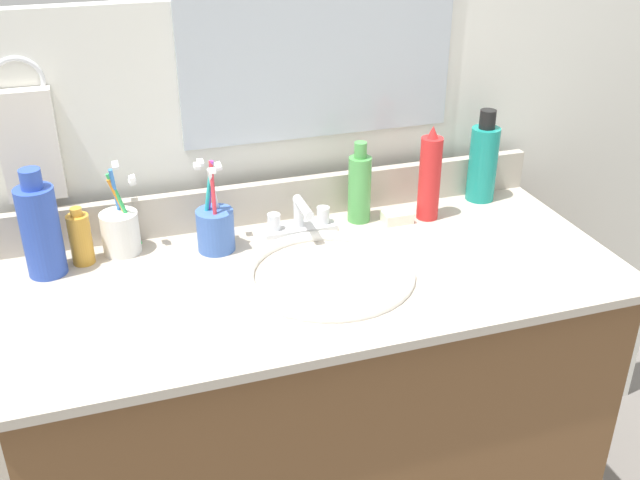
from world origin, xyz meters
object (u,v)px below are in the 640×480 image
Objects in this scene: bottle_shampoo_blue at (41,229)px; cup_blue_plastic at (215,227)px; hand_towel at (29,146)px; cup_white_ceramic at (121,231)px; faucet at (300,220)px; bottle_oil_amber at (81,238)px; bottle_mouthwash_teal at (483,161)px; bottle_toner_green at (360,187)px; soap_bar at (397,217)px; bottle_spray_red at (430,177)px.

bottle_shampoo_blue reaches higher than cup_blue_plastic.
hand_towel is 0.24m from cup_white_ceramic.
faucet is 0.45m from bottle_oil_amber.
cup_white_ceramic is at bearing 175.67° from faucet.
bottle_mouthwash_teal is 1.19× the size of bottle_toner_green.
soap_bar is at bearing -166.78° from bottle_mouthwash_teal.
faucet is at bearing -173.27° from bottle_toner_green.
bottle_oil_amber reaches higher than soap_bar.
bottle_toner_green is 0.93× the size of cup_blue_plastic.
bottle_spray_red is 3.34× the size of soap_bar.
bottle_oil_amber is at bearing 178.02° from soap_bar.
bottle_mouthwash_teal is 1.15× the size of cup_white_ceramic.
soap_bar is (0.40, 0.00, -0.04)m from cup_blue_plastic.
bottle_toner_green is 0.97× the size of cup_white_ceramic.
bottle_toner_green reaches higher than faucet.
bottle_toner_green is 1.53× the size of bottle_oil_amber.
bottle_mouthwash_teal reaches higher than bottle_oil_amber.
bottle_oil_amber is (-0.45, 0.00, 0.03)m from faucet.
bottle_spray_red is (0.74, -0.02, 0.04)m from bottle_oil_amber.
bottle_shampoo_blue is at bearing 179.91° from bottle_spray_red.
bottle_spray_red is 0.48m from cup_blue_plastic.
hand_towel reaches higher than soap_bar.
bottle_toner_green is 0.33m from cup_blue_plastic.
bottle_toner_green is 0.85× the size of bottle_spray_red.
faucet is at bearing -4.33° from cup_white_ceramic.
bottle_spray_red is at bearing -161.22° from bottle_mouthwash_teal.
bottle_spray_red is at bearing -3.98° from cup_white_ceramic.
bottle_spray_red is (-0.16, -0.05, 0.00)m from bottle_mouthwash_teal.
cup_blue_plastic is (0.33, -0.12, -0.17)m from hand_towel.
bottle_shampoo_blue is at bearing -177.08° from bottle_toner_green.
cup_blue_plastic reaches higher than faucet.
hand_towel reaches higher than bottle_toner_green.
bottle_mouthwash_teal is at bearing 5.21° from cup_blue_plastic.
faucet is at bearing 175.27° from soap_bar.
bottle_spray_red is (0.15, -0.03, 0.02)m from bottle_toner_green.
bottle_mouthwash_teal is 0.31m from bottle_toner_green.
bottle_shampoo_blue is 3.37× the size of soap_bar.
faucet is at bearing -0.64° from bottle_oil_amber.
bottle_spray_red is at bearing -3.52° from faucet.
bottle_shampoo_blue is 0.74m from soap_bar.
cup_blue_plastic reaches higher than bottle_toner_green.
soap_bar is at bearing -179.91° from bottle_spray_red.
bottle_toner_green is at bearing 2.92° from bottle_shampoo_blue.
bottle_oil_amber is (-0.90, -0.03, -0.04)m from bottle_mouthwash_teal.
bottle_toner_green is at bearing 166.96° from bottle_spray_red.
cup_white_ceramic is (0.15, 0.04, -0.05)m from bottle_shampoo_blue.
faucet is 0.46m from bottle_mouthwash_teal.
bottle_oil_amber is at bearing -163.60° from cup_white_ceramic.
bottle_mouthwash_teal is (0.45, 0.04, 0.07)m from faucet.
bottle_spray_red is at bearing -0.09° from bottle_shampoo_blue.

